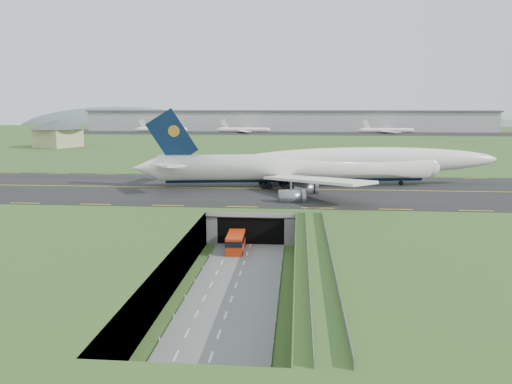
{
  "coord_description": "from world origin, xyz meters",
  "views": [
    {
      "loc": [
        8.29,
        -78.0,
        24.55
      ],
      "look_at": [
        -0.06,
        20.0,
        7.61
      ],
      "focal_mm": 35.0,
      "sensor_mm": 36.0,
      "label": 1
    }
  ],
  "objects": [
    {
      "name": "ground",
      "position": [
        0.0,
        0.0,
        0.0
      ],
      "size": [
        900.0,
        900.0,
        0.0
      ],
      "primitive_type": "plane",
      "color": "#395F26",
      "rests_on": "ground"
    },
    {
      "name": "trench_road",
      "position": [
        0.0,
        -7.5,
        0.1
      ],
      "size": [
        12.0,
        75.0,
        0.2
      ],
      "primitive_type": "cube",
      "color": "slate",
      "rests_on": "ground"
    },
    {
      "name": "service_building",
      "position": [
        -101.17,
        141.61,
        13.48
      ],
      "size": [
        30.14,
        30.14,
        12.63
      ],
      "rotation": [
        0.0,
        0.0,
        -0.38
      ],
      "color": "#BDB088",
      "rests_on": "ground"
    },
    {
      "name": "cargo_terminal",
      "position": [
        -0.16,
        299.41,
        13.96
      ],
      "size": [
        320.0,
        67.0,
        15.6
      ],
      "color": "#B2B2B2",
      "rests_on": "ground"
    },
    {
      "name": "distant_hills",
      "position": [
        64.38,
        430.0,
        -4.0
      ],
      "size": [
        700.0,
        91.0,
        60.0
      ],
      "color": "slate",
      "rests_on": "ground"
    },
    {
      "name": "shuttle_tram",
      "position": [
        -2.16,
        3.68,
        1.68
      ],
      "size": [
        3.07,
        7.56,
        3.06
      ],
      "rotation": [
        0.0,
        0.0,
        0.03
      ],
      "color": "red",
      "rests_on": "ground"
    },
    {
      "name": "guideway",
      "position": [
        11.0,
        -19.11,
        5.32
      ],
      "size": [
        3.0,
        53.0,
        7.05
      ],
      "color": "#A8A8A3",
      "rests_on": "ground"
    },
    {
      "name": "jumbo_jet",
      "position": [
        13.57,
        37.52,
        11.02
      ],
      "size": [
        85.25,
        55.91,
        18.72
      ],
      "rotation": [
        0.0,
        0.0,
        0.16
      ],
      "color": "white",
      "rests_on": "ground"
    },
    {
      "name": "taxiway",
      "position": [
        0.0,
        33.0,
        6.09
      ],
      "size": [
        800.0,
        44.0,
        0.18
      ],
      "primitive_type": "cube",
      "color": "black",
      "rests_on": "airfield_deck"
    },
    {
      "name": "tunnel_portal",
      "position": [
        0.0,
        16.71,
        3.33
      ],
      "size": [
        17.0,
        22.3,
        6.0
      ],
      "color": "gray",
      "rests_on": "ground"
    },
    {
      "name": "airfield_deck",
      "position": [
        0.0,
        0.0,
        3.0
      ],
      "size": [
        800.0,
        800.0,
        6.0
      ],
      "primitive_type": "cube",
      "color": "gray",
      "rests_on": "ground"
    }
  ]
}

